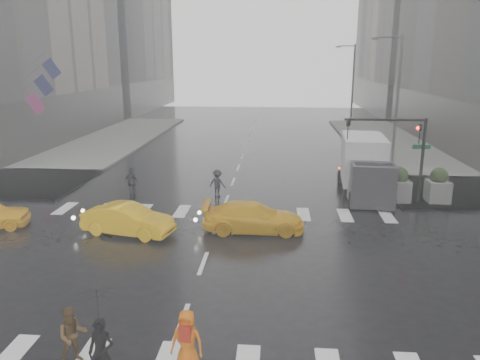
# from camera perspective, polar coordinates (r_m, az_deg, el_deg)

# --- Properties ---
(ground) EXTENTS (120.00, 120.00, 0.00)m
(ground) POSITION_cam_1_polar(r_m,az_deg,el_deg) (17.60, -4.51, -10.07)
(ground) COLOR black
(ground) RESTS_ON ground
(road_markings) EXTENTS (18.00, 48.00, 0.01)m
(road_markings) POSITION_cam_1_polar(r_m,az_deg,el_deg) (17.60, -4.51, -10.06)
(road_markings) COLOR silver
(road_markings) RESTS_ON ground
(traffic_signal_pole) EXTENTS (4.45, 0.42, 4.50)m
(traffic_signal_pole) POSITION_cam_1_polar(r_m,az_deg,el_deg) (25.00, 19.30, 4.23)
(traffic_signal_pole) COLOR black
(traffic_signal_pole) RESTS_ON ground
(street_lamp_near) EXTENTS (2.15, 0.22, 9.00)m
(street_lamp_near) POSITION_cam_1_polar(r_m,az_deg,el_deg) (34.89, 18.44, 9.84)
(street_lamp_near) COLOR #59595B
(street_lamp_near) RESTS_ON ground
(street_lamp_far) EXTENTS (2.15, 0.22, 9.00)m
(street_lamp_far) POSITION_cam_1_polar(r_m,az_deg,el_deg) (54.49, 13.46, 11.56)
(street_lamp_far) COLOR #59595B
(street_lamp_far) RESTS_ON ground
(planter_west) EXTENTS (1.10, 1.10, 1.80)m
(planter_west) POSITION_cam_1_polar(r_m,az_deg,el_deg) (25.21, 14.37, -0.53)
(planter_west) COLOR slate
(planter_west) RESTS_ON ground
(planter_mid) EXTENTS (1.10, 1.10, 1.80)m
(planter_mid) POSITION_cam_1_polar(r_m,az_deg,el_deg) (25.64, 18.77, -0.60)
(planter_mid) COLOR slate
(planter_mid) RESTS_ON ground
(planter_east) EXTENTS (1.10, 1.10, 1.80)m
(planter_east) POSITION_cam_1_polar(r_m,az_deg,el_deg) (26.21, 23.01, -0.67)
(planter_east) COLOR slate
(planter_east) RESTS_ON ground
(flag_cluster) EXTENTS (2.87, 3.06, 4.69)m
(flag_cluster) POSITION_cam_1_polar(r_m,az_deg,el_deg) (38.64, -23.21, 10.83)
(flag_cluster) COLOR #59595B
(flag_cluster) RESTS_ON ground
(pedestrian_black) EXTENTS (1.06, 1.07, 2.43)m
(pedestrian_black) POSITION_cam_1_polar(r_m,az_deg,el_deg) (11.33, -16.84, -16.32)
(pedestrian_black) COLOR black
(pedestrian_black) RESTS_ON ground
(pedestrian_brown) EXTENTS (0.90, 0.84, 1.48)m
(pedestrian_brown) POSITION_cam_1_polar(r_m,az_deg,el_deg) (12.75, -19.75, -17.39)
(pedestrian_brown) COLOR #453018
(pedestrian_brown) RESTS_ON ground
(pedestrian_orange) EXTENTS (0.83, 0.59, 1.61)m
(pedestrian_orange) POSITION_cam_1_polar(r_m,az_deg,el_deg) (11.77, -6.48, -19.00)
(pedestrian_orange) COLOR #CF5D0E
(pedestrian_orange) RESTS_ON ground
(pedestrian_far_a) EXTENTS (1.10, 0.86, 1.64)m
(pedestrian_far_a) POSITION_cam_1_polar(r_m,az_deg,el_deg) (26.11, -13.02, -0.30)
(pedestrian_far_a) COLOR black
(pedestrian_far_a) RESTS_ON ground
(pedestrian_far_b) EXTENTS (1.11, 0.83, 1.52)m
(pedestrian_far_b) POSITION_cam_1_polar(r_m,az_deg,el_deg) (25.52, -2.76, -0.41)
(pedestrian_far_b) COLOR black
(pedestrian_far_b) RESTS_ON ground
(taxi_mid) EXTENTS (4.15, 2.21, 1.30)m
(taxi_mid) POSITION_cam_1_polar(r_m,az_deg,el_deg) (20.66, -13.51, -4.73)
(taxi_mid) COLOR #FFB90D
(taxi_mid) RESTS_ON ground
(taxi_rear) EXTENTS (3.95, 1.91, 1.28)m
(taxi_rear) POSITION_cam_1_polar(r_m,az_deg,el_deg) (20.45, 1.64, -4.55)
(taxi_rear) COLOR #FFB90D
(taxi_rear) RESTS_ON ground
(box_truck) EXTENTS (2.24, 5.99, 3.18)m
(box_truck) POSITION_cam_1_polar(r_m,az_deg,el_deg) (26.50, 15.02, 1.74)
(box_truck) COLOR silver
(box_truck) RESTS_ON ground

